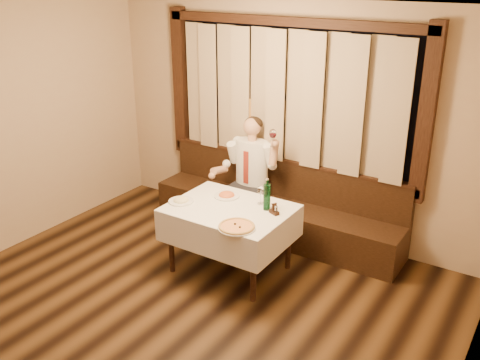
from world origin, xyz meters
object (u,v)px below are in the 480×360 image
Objects in this scene: pasta_cream at (181,199)px; cruet_caddy at (274,210)px; banquette at (276,211)px; seated_man at (249,168)px; pizza at (237,227)px; dining_table at (230,216)px; green_bottle at (267,196)px; pasta_red at (227,193)px.

pasta_cream is 1.03m from cruet_caddy.
banquette is 2.20× the size of seated_man.
dining_table is at bearing 131.49° from pizza.
banquette is 1.10m from green_bottle.
pasta_red is 0.83× the size of green_bottle.
dining_table is at bearing -142.77° from cruet_caddy.
seated_man is (-0.66, 1.30, 0.07)m from pizza.
pasta_red is (-0.51, 0.58, 0.02)m from pizza.
pasta_cream is 1.12m from seated_man.
cruet_caddy reaches higher than pizza.
seated_man is at bearing 132.05° from green_bottle.
pasta_red is at bearing 130.65° from dining_table.
pasta_red is at bearing -165.29° from cruet_caddy.
seated_man reaches higher than pizza.
pizza is 1.09× the size of green_bottle.
seated_man reaches higher than banquette.
green_bottle reaches higher than cruet_caddy.
pasta_red is at bearing 49.01° from pasta_cream.
seated_man reaches higher than dining_table.
pasta_red reaches higher than pizza.
dining_table is 3.38× the size of pizza.
dining_table is 4.67× the size of pasta_cream.
dining_table is at bearing -49.35° from pasta_red.
pasta_red is (-0.19, -0.81, 0.49)m from banquette.
dining_table is 0.32m from pasta_red.
green_bottle is at bearing -47.95° from seated_man.
banquette is at bearing 112.37° from green_bottle.
green_bottle reaches higher than pizza.
seated_man is at bearing -165.08° from banquette.
banquette is 0.64m from seated_man.
pasta_cream is (-0.84, 0.20, 0.02)m from pizza.
pasta_cream is (-0.52, -1.19, 0.48)m from banquette.
banquette is 1.08m from dining_table.
seated_man reaches higher than pasta_red.
seated_man is at bearing 102.07° from pasta_red.
dining_table is at bearing -90.00° from banquette.
pasta_cream reaches higher than dining_table.
pizza is at bearing -93.19° from green_bottle.
cruet_caddy is (0.15, 0.48, 0.02)m from pizza.
pasta_red reaches higher than dining_table.
pasta_cream is 0.19× the size of seated_man.
pizza is at bearing -48.51° from dining_table.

